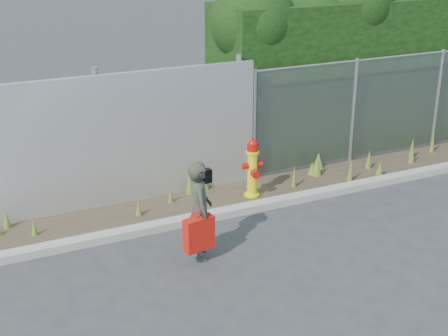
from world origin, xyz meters
The scene contains 10 objects.
ground centered at (0.00, 0.00, 0.00)m, with size 80.00×80.00×0.00m, color #333335.
curb centered at (0.00, 1.80, 0.06)m, with size 16.00×0.22×0.12m, color #9D978E.
weed_strip centered at (-0.01, 2.47, 0.11)m, with size 16.00×1.30×0.54m.
corrugated_fence centered at (-3.25, 3.01, 1.10)m, with size 8.50×0.21×2.30m.
chainlink_fence centered at (4.25, 3.00, 1.03)m, with size 6.50×0.07×2.05m.
hedge centered at (4.45, 4.05, 2.08)m, with size 7.51×2.02×3.74m.
fire_hydrant centered at (0.65, 2.29, 0.52)m, with size 0.36×0.32×1.06m.
woman centered at (-0.96, 0.77, 0.71)m, with size 0.52×0.34×1.42m, color #0E5842.
red_tote_bag centered at (-1.05, 0.60, 0.45)m, with size 0.43×0.16×0.56m.
black_shoulder_bag centered at (-0.85, 0.94, 1.13)m, with size 0.26×0.11×0.19m.
Camera 1 is at (-3.97, -6.34, 4.32)m, focal length 50.00 mm.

